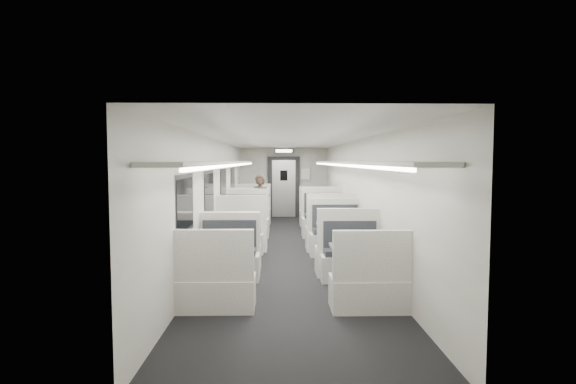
{
  "coord_description": "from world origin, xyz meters",
  "views": [
    {
      "loc": [
        -0.18,
        -9.5,
        1.96
      ],
      "look_at": [
        0.04,
        0.72,
        1.24
      ],
      "focal_mm": 28.0,
      "sensor_mm": 36.0,
      "label": 1
    }
  ],
  "objects_px": {
    "booth_right_d": "(358,269)",
    "passenger": "(260,204)",
    "booth_right_b": "(328,225)",
    "booth_right_c": "(341,243)",
    "booth_left_b": "(244,226)",
    "vestibule_door": "(284,187)",
    "booth_right_a": "(320,216)",
    "booth_left_a": "(251,214)",
    "booth_left_c": "(237,242)",
    "exit_sign": "(284,151)",
    "booth_left_d": "(224,268)"
  },
  "relations": [
    {
      "from": "booth_right_a",
      "to": "booth_right_c",
      "type": "height_order",
      "value": "booth_right_a"
    },
    {
      "from": "passenger",
      "to": "vestibule_door",
      "type": "distance_m",
      "value": 3.49
    },
    {
      "from": "passenger",
      "to": "exit_sign",
      "type": "xyz_separation_m",
      "value": [
        0.68,
        2.93,
        1.49
      ]
    },
    {
      "from": "booth_left_a",
      "to": "booth_left_c",
      "type": "bearing_deg",
      "value": -90.0
    },
    {
      "from": "booth_left_a",
      "to": "vestibule_door",
      "type": "height_order",
      "value": "vestibule_door"
    },
    {
      "from": "booth_right_b",
      "to": "vestibule_door",
      "type": "xyz_separation_m",
      "value": [
        -1.0,
        4.84,
        0.62
      ]
    },
    {
      "from": "booth_left_b",
      "to": "booth_right_c",
      "type": "height_order",
      "value": "booth_left_b"
    },
    {
      "from": "booth_right_a",
      "to": "booth_right_c",
      "type": "relative_size",
      "value": 1.0
    },
    {
      "from": "booth_right_d",
      "to": "vestibule_door",
      "type": "relative_size",
      "value": 0.96
    },
    {
      "from": "booth_left_a",
      "to": "vestibule_door",
      "type": "relative_size",
      "value": 1.09
    },
    {
      "from": "booth_right_d",
      "to": "passenger",
      "type": "relative_size",
      "value": 1.27
    },
    {
      "from": "booth_right_b",
      "to": "booth_right_d",
      "type": "height_order",
      "value": "booth_right_b"
    },
    {
      "from": "booth_right_b",
      "to": "vestibule_door",
      "type": "relative_size",
      "value": 1.12
    },
    {
      "from": "booth_right_d",
      "to": "booth_right_c",
      "type": "bearing_deg",
      "value": 90.0
    },
    {
      "from": "booth_right_b",
      "to": "exit_sign",
      "type": "distance_m",
      "value": 4.84
    },
    {
      "from": "booth_right_d",
      "to": "exit_sign",
      "type": "xyz_separation_m",
      "value": [
        -1.0,
        8.42,
        1.92
      ]
    },
    {
      "from": "booth_left_a",
      "to": "booth_right_a",
      "type": "xyz_separation_m",
      "value": [
        2.0,
        -0.37,
        -0.02
      ]
    },
    {
      "from": "booth_right_b",
      "to": "booth_left_c",
      "type": "bearing_deg",
      "value": -136.92
    },
    {
      "from": "booth_right_a",
      "to": "exit_sign",
      "type": "distance_m",
      "value": 3.08
    },
    {
      "from": "booth_right_b",
      "to": "booth_right_c",
      "type": "bearing_deg",
      "value": -90.0
    },
    {
      "from": "booth_left_b",
      "to": "booth_right_d",
      "type": "bearing_deg",
      "value": -63.93
    },
    {
      "from": "booth_left_c",
      "to": "booth_left_a",
      "type": "bearing_deg",
      "value": 90.0
    },
    {
      "from": "vestibule_door",
      "to": "booth_left_c",
      "type": "bearing_deg",
      "value": -98.47
    },
    {
      "from": "booth_left_c",
      "to": "booth_left_d",
      "type": "distance_m",
      "value": 2.13
    },
    {
      "from": "booth_right_c",
      "to": "booth_right_b",
      "type": "bearing_deg",
      "value": 90.0
    },
    {
      "from": "booth_left_a",
      "to": "booth_left_c",
      "type": "height_order",
      "value": "booth_left_a"
    },
    {
      "from": "passenger",
      "to": "booth_left_c",
      "type": "bearing_deg",
      "value": -74.0
    },
    {
      "from": "exit_sign",
      "to": "booth_right_a",
      "type": "bearing_deg",
      "value": -65.79
    },
    {
      "from": "booth_left_b",
      "to": "vestibule_door",
      "type": "relative_size",
      "value": 1.09
    },
    {
      "from": "booth_right_b",
      "to": "exit_sign",
      "type": "relative_size",
      "value": 3.8
    },
    {
      "from": "booth_right_c",
      "to": "booth_left_a",
      "type": "bearing_deg",
      "value": 113.18
    },
    {
      "from": "booth_left_c",
      "to": "booth_right_c",
      "type": "xyz_separation_m",
      "value": [
        2.0,
        -0.3,
        0.03
      ]
    },
    {
      "from": "booth_left_c",
      "to": "vestibule_door",
      "type": "xyz_separation_m",
      "value": [
        1.0,
        6.71,
        0.68
      ]
    },
    {
      "from": "booth_left_b",
      "to": "booth_right_d",
      "type": "xyz_separation_m",
      "value": [
        2.0,
        -4.09,
        -0.05
      ]
    },
    {
      "from": "passenger",
      "to": "booth_left_d",
      "type": "bearing_deg",
      "value": -71.83
    },
    {
      "from": "booth_right_a",
      "to": "passenger",
      "type": "distance_m",
      "value": 1.87
    },
    {
      "from": "booth_left_a",
      "to": "booth_left_c",
      "type": "xyz_separation_m",
      "value": [
        0.0,
        -4.37,
        -0.05
      ]
    },
    {
      "from": "booth_right_a",
      "to": "booth_left_d",
      "type": "bearing_deg",
      "value": -108.05
    },
    {
      "from": "booth_left_a",
      "to": "vestibule_door",
      "type": "xyz_separation_m",
      "value": [
        1.0,
        2.34,
        0.63
      ]
    },
    {
      "from": "booth_right_d",
      "to": "vestibule_door",
      "type": "bearing_deg",
      "value": 96.4
    },
    {
      "from": "booth_left_c",
      "to": "vestibule_door",
      "type": "height_order",
      "value": "vestibule_door"
    },
    {
      "from": "booth_left_d",
      "to": "booth_right_c",
      "type": "relative_size",
      "value": 0.93
    },
    {
      "from": "booth_left_a",
      "to": "booth_left_c",
      "type": "relative_size",
      "value": 1.14
    },
    {
      "from": "booth_right_c",
      "to": "vestibule_door",
      "type": "distance_m",
      "value": 7.11
    },
    {
      "from": "passenger",
      "to": "booth_right_c",
      "type": "bearing_deg",
      "value": -43.39
    },
    {
      "from": "booth_left_c",
      "to": "passenger",
      "type": "height_order",
      "value": "passenger"
    },
    {
      "from": "booth_left_b",
      "to": "booth_right_c",
      "type": "bearing_deg",
      "value": -47.54
    },
    {
      "from": "booth_left_a",
      "to": "booth_right_d",
      "type": "height_order",
      "value": "booth_left_a"
    },
    {
      "from": "booth_right_c",
      "to": "booth_right_a",
      "type": "bearing_deg",
      "value": 90.0
    },
    {
      "from": "booth_left_d",
      "to": "exit_sign",
      "type": "distance_m",
      "value": 8.63
    }
  ]
}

